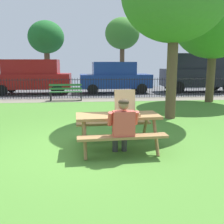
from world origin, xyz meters
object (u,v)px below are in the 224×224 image
at_px(far_tree_midleft, 46,38).
at_px(parked_car_far_right, 199,72).
at_px(picnic_table_foreground, 118,122).
at_px(tree_by_fence, 215,21).
at_px(far_tree_midright, 204,41).
at_px(far_tree_center, 122,34).
at_px(pizza_box_open, 126,109).
at_px(park_bench_center, 66,92).
at_px(parked_car_center, 32,76).
at_px(adult_at_table, 123,125).
at_px(parked_car_right, 115,77).

bearing_deg(far_tree_midleft, parked_car_far_right, -27.99).
height_order(picnic_table_foreground, tree_by_fence, tree_by_fence).
bearing_deg(far_tree_midright, far_tree_center, -180.00).
bearing_deg(far_tree_center, pizza_box_open, -97.62).
xyz_separation_m(park_bench_center, parked_car_far_right, (8.31, 3.12, 0.89)).
xyz_separation_m(pizza_box_open, tree_by_fence, (5.13, 6.49, 2.89)).
relative_size(parked_car_center, far_tree_midleft, 0.89).
height_order(adult_at_table, park_bench_center, adult_at_table).
height_order(adult_at_table, far_tree_midleft, far_tree_midleft).
bearing_deg(park_bench_center, adult_at_table, -77.98).
relative_size(parked_car_right, far_tree_midleft, 0.86).
bearing_deg(far_tree_midleft, far_tree_center, -0.00).
height_order(parked_car_center, far_tree_center, far_tree_center).
relative_size(picnic_table_foreground, tree_by_fence, 0.34).
height_order(park_bench_center, parked_car_center, parked_car_center).
bearing_deg(far_tree_midleft, park_bench_center, -76.39).
xyz_separation_m(tree_by_fence, far_tree_midleft, (-9.11, 9.75, 0.06)).
bearing_deg(picnic_table_foreground, park_bench_center, 102.52).
distance_m(tree_by_fence, far_tree_midleft, 13.35).
distance_m(pizza_box_open, adult_at_table, 0.61).
relative_size(parked_car_right, far_tree_midright, 0.85).
relative_size(tree_by_fence, parked_car_far_right, 1.16).
relative_size(park_bench_center, tree_by_fence, 0.29).
xyz_separation_m(park_bench_center, far_tree_center, (4.06, 8.65, 3.79)).
relative_size(park_bench_center, far_tree_midright, 0.31).
bearing_deg(picnic_table_foreground, parked_car_center, 110.07).
bearing_deg(parked_car_center, parked_car_right, -0.01).
height_order(adult_at_table, tree_by_fence, tree_by_fence).
height_order(picnic_table_foreground, park_bench_center, park_bench_center).
bearing_deg(adult_at_table, parked_car_far_right, 59.66).
distance_m(tree_by_fence, far_tree_center, 10.20).
height_order(far_tree_midleft, far_tree_midright, far_tree_midright).
relative_size(pizza_box_open, far_tree_midleft, 0.10).
relative_size(parked_car_center, far_tree_center, 0.83).
distance_m(pizza_box_open, parked_car_far_right, 12.50).
relative_size(tree_by_fence, parked_car_right, 1.24).
distance_m(adult_at_table, parked_car_center, 11.93).
distance_m(parked_car_center, far_tree_center, 8.94).
xyz_separation_m(adult_at_table, far_tree_midright, (9.34, 16.78, 3.07)).
bearing_deg(parked_car_right, park_bench_center, -132.26).
bearing_deg(park_bench_center, parked_car_far_right, 20.55).
bearing_deg(pizza_box_open, parked_car_far_right, 59.03).
distance_m(pizza_box_open, far_tree_midleft, 16.98).
bearing_deg(picnic_table_foreground, far_tree_midright, 60.05).
height_order(pizza_box_open, far_tree_midright, far_tree_midright).
relative_size(adult_at_table, park_bench_center, 0.74).
bearing_deg(far_tree_center, parked_car_far_right, -52.43).
distance_m(adult_at_table, parked_car_right, 11.30).
xyz_separation_m(adult_at_table, parked_car_far_right, (6.58, 11.25, 0.65)).
bearing_deg(far_tree_center, parked_car_right, -102.50).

